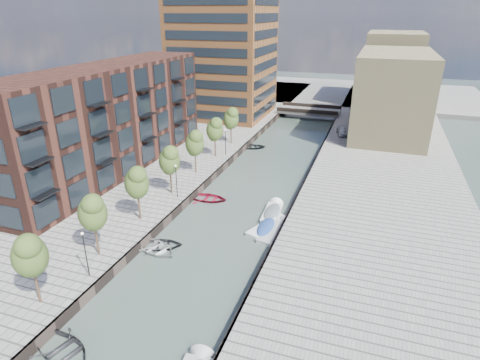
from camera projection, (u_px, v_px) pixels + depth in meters
The scene contains 30 objects.
water at pixel (271, 167), 59.62m from camera, with size 300.00×300.00×0.00m, color #38473F.
quay_left at pixel (72, 140), 70.22m from camera, with size 60.00×140.00×1.00m, color gray.
quay_right at pixel (385, 177), 54.63m from camera, with size 20.00×140.00×1.00m, color gray.
quay_wall_left at pixel (232, 159), 61.26m from camera, with size 0.25×140.00×1.00m, color #332823.
quay_wall_right at pixel (312, 168), 57.60m from camera, with size 0.25×140.00×1.00m, color #332823.
far_closure at pixel (326, 92), 111.67m from camera, with size 80.00×40.00×1.00m, color gray.
apartment_block at pixel (109, 119), 53.79m from camera, with size 8.00×38.00×14.00m, color #311813.
tower at pixel (223, 40), 80.25m from camera, with size 18.00×18.00×30.00m, color #94572B.
tan_block_near at pixel (392, 93), 70.86m from camera, with size 12.00×25.00×14.00m, color #8C7D55.
tan_block_far at pixel (392, 69), 93.11m from camera, with size 12.00×20.00×16.00m, color #8C7D55.
bridge at pixel (309, 111), 86.94m from camera, with size 13.00×6.00×1.30m.
tree_0 at pixel (29, 254), 28.75m from camera, with size 2.50×2.50×5.95m.
tree_1 at pixel (92, 211), 34.85m from camera, with size 2.50×2.50×5.95m.
tree_2 at pixel (137, 181), 40.95m from camera, with size 2.50×2.50×5.95m.
tree_3 at pixel (169, 159), 47.04m from camera, with size 2.50×2.50×5.95m.
tree_4 at pixel (195, 142), 53.14m from camera, with size 2.50×2.50×5.95m.
tree_5 at pixel (215, 129), 59.23m from camera, with size 2.50×2.50×5.95m.
tree_6 at pixel (231, 118), 65.33m from camera, with size 2.50×2.50×5.95m.
lamp_0 at pixel (85, 249), 32.55m from camera, with size 0.24×0.24×4.12m.
lamp_1 at pixel (176, 178), 46.48m from camera, with size 0.24×0.24×4.12m.
lamp_2 at pixel (225, 139), 60.41m from camera, with size 0.24×0.24×4.12m.
sloop_0 at pixel (161, 247), 39.34m from camera, with size 3.05×4.27×0.88m, color black.
sloop_1 at pixel (63, 353), 27.16m from camera, with size 3.57×5.00×1.04m, color black.
sloop_2 at pixel (209, 200), 49.11m from camera, with size 3.31×4.63×0.96m, color maroon.
sloop_3 at pixel (156, 251), 38.72m from camera, with size 3.42×4.79×0.99m, color silver.
sloop_4 at pixel (252, 148), 67.69m from camera, with size 3.24×4.54×0.94m, color black.
motorboat_2 at pixel (277, 231), 41.98m from camera, with size 2.74×5.45×1.74m.
motorboat_3 at pixel (269, 227), 42.56m from camera, with size 3.55×5.35×1.69m.
motorboat_4 at pixel (273, 211), 45.89m from camera, with size 2.06×5.19×1.70m.
car at pixel (342, 131), 71.01m from camera, with size 1.62×4.03×1.37m, color silver.
Camera 1 is at (13.77, -14.15, 21.40)m, focal length 30.00 mm.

